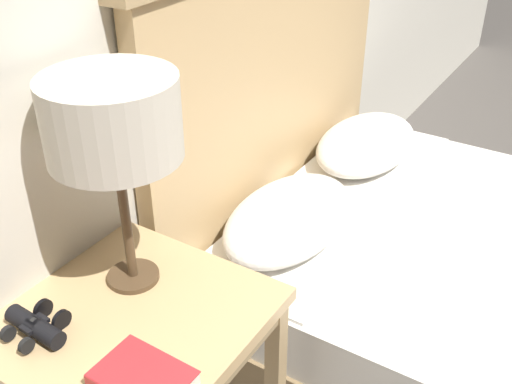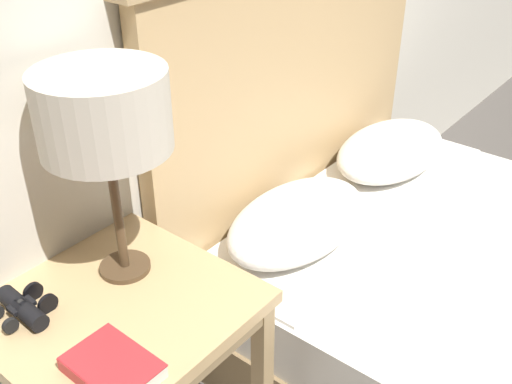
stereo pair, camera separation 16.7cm
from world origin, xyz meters
name	(u,v)px [view 2 (the right image)]	position (x,y,z in m)	size (l,w,h in m)	color
nightstand	(118,330)	(-0.69, 0.60, 0.57)	(0.58, 0.58, 0.66)	tan
bed	(503,302)	(0.38, -0.04, 0.27)	(1.58, 2.00, 1.32)	olive
table_lamp	(103,115)	(-0.59, 0.68, 1.09)	(0.30, 0.30, 0.53)	#4C3823
book_on_nightstand	(112,368)	(-0.84, 0.43, 0.68)	(0.14, 0.19, 0.04)	silver
binoculars_pair	(23,308)	(-0.85, 0.73, 0.68)	(0.14, 0.16, 0.05)	black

